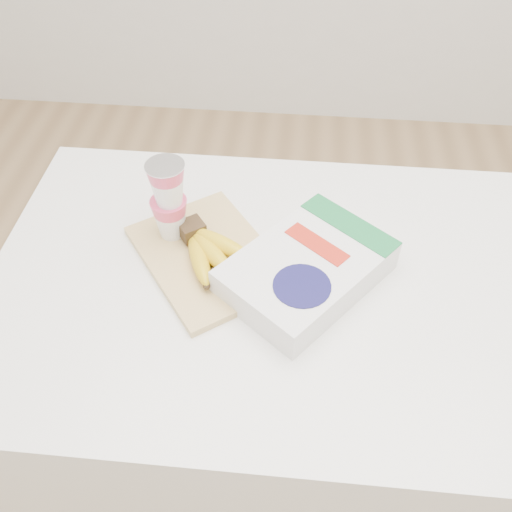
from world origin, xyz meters
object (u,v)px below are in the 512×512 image
(cutting_board, at_px, (208,256))
(table, at_px, (278,396))
(cereal_box, at_px, (307,269))
(yogurt_stack, at_px, (168,198))
(bananas, at_px, (209,250))

(cutting_board, bearing_deg, table, -51.11)
(table, height_order, cereal_box, cereal_box)
(cutting_board, relative_size, cereal_box, 0.85)
(table, xyz_separation_m, cereal_box, (0.04, 0.00, 0.47))
(cutting_board, xyz_separation_m, cereal_box, (0.20, -0.04, 0.03))
(table, height_order, yogurt_stack, yogurt_stack)
(cutting_board, bearing_deg, cereal_box, -47.81)
(cutting_board, bearing_deg, yogurt_stack, 111.19)
(bananas, distance_m, cereal_box, 0.20)
(cutting_board, distance_m, cereal_box, 0.20)
(table, distance_m, cutting_board, 0.47)
(yogurt_stack, bearing_deg, cereal_box, -18.12)
(bananas, height_order, yogurt_stack, yogurt_stack)
(table, xyz_separation_m, bananas, (-0.15, 0.03, 0.48))
(table, relative_size, bananas, 6.32)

